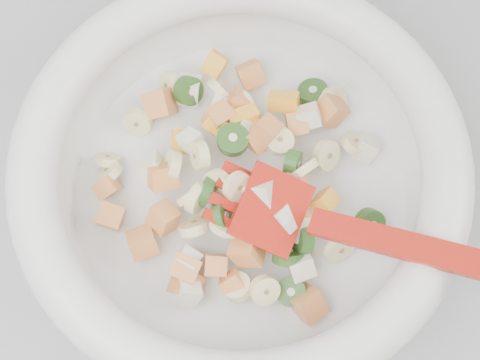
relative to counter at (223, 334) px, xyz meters
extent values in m
cube|color=gray|center=(0.00, 0.00, 0.00)|extent=(2.00, 0.60, 0.90)
cylinder|color=white|center=(0.03, 0.05, 0.46)|extent=(0.30, 0.30, 0.02)
torus|color=white|center=(0.03, 0.05, 0.53)|extent=(0.37, 0.37, 0.04)
cylinder|color=#FFF2AA|center=(0.02, -0.04, 0.48)|extent=(0.03, 0.03, 0.02)
cylinder|color=#FFF2AA|center=(0.00, 0.07, 0.51)|extent=(0.02, 0.03, 0.03)
cylinder|color=#FFF2AA|center=(-0.01, 0.02, 0.49)|extent=(0.03, 0.03, 0.03)
cylinder|color=#FFF2AA|center=(0.04, -0.04, 0.49)|extent=(0.04, 0.03, 0.03)
cylinder|color=#FFF2AA|center=(-0.05, 0.12, 0.48)|extent=(0.04, 0.02, 0.04)
cylinder|color=#FFF2AA|center=(-0.08, 0.09, 0.47)|extent=(0.03, 0.02, 0.02)
cylinder|color=#FFF2AA|center=(0.03, 0.04, 0.52)|extent=(0.02, 0.03, 0.03)
cylinder|color=#FFF2AA|center=(0.04, 0.09, 0.50)|extent=(0.03, 0.03, 0.03)
cylinder|color=#FFF2AA|center=(0.13, 0.08, 0.48)|extent=(0.03, 0.03, 0.03)
cylinder|color=#FFF2AA|center=(0.01, 0.04, 0.51)|extent=(0.03, 0.03, 0.03)
cylinder|color=#FFF2AA|center=(-0.01, 0.04, 0.50)|extent=(0.03, 0.03, 0.03)
cylinder|color=#FFF2AA|center=(0.08, 0.05, 0.50)|extent=(0.04, 0.03, 0.04)
cylinder|color=#FFF2AA|center=(-0.08, 0.08, 0.48)|extent=(0.03, 0.03, 0.02)
cylinder|color=#FFF2AA|center=(0.10, -0.01, 0.48)|extent=(0.03, 0.03, 0.03)
cylinder|color=#FFF2AA|center=(0.02, 0.14, 0.49)|extent=(0.03, 0.04, 0.04)
cylinder|color=#FFF2AA|center=(-0.03, 0.07, 0.50)|extent=(0.02, 0.04, 0.03)
cylinder|color=#FFF2AA|center=(-0.02, 0.15, 0.48)|extent=(0.02, 0.04, 0.04)
cylinder|color=#FFF2AA|center=(0.12, 0.12, 0.48)|extent=(0.03, 0.03, 0.02)
cylinder|color=#FFF2AA|center=(0.07, 0.08, 0.50)|extent=(0.03, 0.03, 0.01)
cylinder|color=#FFF2AA|center=(0.12, 0.12, 0.48)|extent=(0.03, 0.03, 0.03)
cylinder|color=#FFF2AA|center=(0.04, 0.13, 0.49)|extent=(0.03, 0.03, 0.03)
cylinder|color=#FFF2AA|center=(0.01, 0.01, 0.50)|extent=(0.03, 0.03, 0.03)
cylinder|color=#FFF2AA|center=(-0.01, 0.04, 0.50)|extent=(0.04, 0.02, 0.04)
cylinder|color=#FFF2AA|center=(0.02, 0.11, 0.49)|extent=(0.03, 0.03, 0.02)
cylinder|color=#FFF2AA|center=(0.11, 0.07, 0.48)|extent=(0.03, 0.04, 0.03)
cube|color=#F2A34C|center=(-0.03, 0.06, 0.49)|extent=(0.03, 0.03, 0.03)
cube|color=#F2A34C|center=(0.00, -0.02, 0.49)|extent=(0.02, 0.02, 0.02)
cube|color=#F2A34C|center=(-0.04, 0.03, 0.49)|extent=(0.03, 0.03, 0.03)
cube|color=#F2A34C|center=(0.12, 0.11, 0.48)|extent=(0.04, 0.03, 0.03)
cube|color=#F2A34C|center=(0.08, 0.10, 0.49)|extent=(0.02, 0.03, 0.02)
cube|color=#F2A34C|center=(-0.08, 0.04, 0.48)|extent=(0.03, 0.03, 0.02)
cube|color=#F2A34C|center=(-0.06, 0.01, 0.48)|extent=(0.03, 0.03, 0.03)
cube|color=#F2A34C|center=(0.02, 0.11, 0.50)|extent=(0.03, 0.03, 0.03)
cube|color=#F2A34C|center=(-0.03, 0.13, 0.48)|extent=(0.03, 0.03, 0.04)
cube|color=#F2A34C|center=(0.03, -0.01, 0.50)|extent=(0.03, 0.03, 0.03)
cube|color=#F2A34C|center=(0.07, 0.04, 0.50)|extent=(0.03, 0.02, 0.03)
cube|color=#F2A34C|center=(0.06, 0.09, 0.50)|extent=(0.03, 0.03, 0.03)
cube|color=#F2A34C|center=(0.01, -0.03, 0.49)|extent=(0.02, 0.03, 0.03)
cube|color=#F2A34C|center=(0.05, 0.16, 0.48)|extent=(0.03, 0.03, 0.03)
cube|color=#F2A34C|center=(0.05, 0.09, 0.50)|extent=(0.03, 0.04, 0.03)
cube|color=#F2A34C|center=(-0.02, -0.03, 0.48)|extent=(0.03, 0.03, 0.03)
cube|color=#F2A34C|center=(-0.08, 0.06, 0.48)|extent=(0.03, 0.03, 0.03)
cube|color=#F2A34C|center=(0.07, -0.05, 0.47)|extent=(0.04, 0.04, 0.03)
cube|color=#F2A34C|center=(-0.02, -0.01, 0.48)|extent=(0.03, 0.03, 0.03)
cube|color=#F2A34C|center=(0.03, 0.12, 0.49)|extent=(0.03, 0.03, 0.03)
cylinder|color=#489732|center=(0.06, -0.02, 0.49)|extent=(0.04, 0.03, 0.03)
cylinder|color=#489732|center=(0.06, -0.04, 0.48)|extent=(0.03, 0.03, 0.02)
cylinder|color=#489732|center=(0.01, 0.02, 0.51)|extent=(0.02, 0.02, 0.03)
cylinder|color=#489732|center=(-0.01, 0.14, 0.49)|extent=(0.04, 0.03, 0.03)
cylinder|color=#489732|center=(0.07, 0.06, 0.50)|extent=(0.02, 0.03, 0.03)
cylinder|color=#489732|center=(0.13, 0.01, 0.48)|extent=(0.04, 0.03, 0.03)
cylinder|color=#489732|center=(0.03, 0.08, 0.51)|extent=(0.04, 0.04, 0.01)
cylinder|color=#489732|center=(0.00, 0.04, 0.51)|extent=(0.02, 0.03, 0.03)
cylinder|color=#489732|center=(0.10, 0.13, 0.48)|extent=(0.04, 0.04, 0.02)
cylinder|color=#489732|center=(0.07, -0.01, 0.49)|extent=(0.02, 0.03, 0.03)
cube|color=beige|center=(0.04, 0.03, 0.51)|extent=(0.03, 0.03, 0.04)
cube|color=beige|center=(-0.01, 0.09, 0.50)|extent=(0.02, 0.03, 0.02)
cube|color=beige|center=(-0.01, 0.15, 0.48)|extent=(0.03, 0.03, 0.03)
cube|color=beige|center=(0.14, 0.07, 0.48)|extent=(0.03, 0.03, 0.03)
cube|color=beige|center=(0.07, 0.01, 0.49)|extent=(0.03, 0.03, 0.04)
cube|color=beige|center=(0.06, 0.01, 0.50)|extent=(0.03, 0.03, 0.03)
cube|color=beige|center=(0.04, 0.09, 0.50)|extent=(0.03, 0.02, 0.02)
cube|color=beige|center=(0.07, -0.02, 0.49)|extent=(0.02, 0.03, 0.03)
cube|color=beige|center=(0.10, 0.10, 0.49)|extent=(0.02, 0.02, 0.03)
cube|color=beige|center=(-0.04, 0.07, 0.49)|extent=(0.03, 0.03, 0.03)
cube|color=beige|center=(0.02, 0.12, 0.49)|extent=(0.03, 0.02, 0.02)
cube|color=beige|center=(-0.02, -0.01, 0.49)|extent=(0.03, 0.02, 0.02)
cube|color=beige|center=(-0.02, -0.03, 0.48)|extent=(0.03, 0.03, 0.03)
cube|color=beige|center=(0.05, 0.04, 0.51)|extent=(0.03, 0.03, 0.03)
cube|color=yellow|center=(0.08, 0.01, 0.49)|extent=(0.03, 0.03, 0.02)
cube|color=yellow|center=(0.08, 0.12, 0.49)|extent=(0.03, 0.03, 0.02)
cube|color=yellow|center=(0.04, 0.11, 0.50)|extent=(0.03, 0.02, 0.02)
cube|color=yellow|center=(0.10, 0.02, 0.49)|extent=(0.03, 0.03, 0.03)
cube|color=yellow|center=(0.02, 0.10, 0.50)|extent=(0.03, 0.03, 0.03)
cube|color=yellow|center=(0.02, 0.17, 0.48)|extent=(0.03, 0.03, 0.02)
cube|color=yellow|center=(-0.02, 0.09, 0.49)|extent=(0.02, 0.02, 0.02)
cube|color=#AF1A0F|center=(0.05, 0.02, 0.51)|extent=(0.08, 0.08, 0.03)
cube|color=#AF1A0F|center=(0.03, 0.05, 0.51)|extent=(0.03, 0.02, 0.01)
cube|color=#AF1A0F|center=(0.02, 0.04, 0.51)|extent=(0.03, 0.02, 0.01)
cube|color=#AF1A0F|center=(0.02, 0.03, 0.51)|extent=(0.03, 0.02, 0.01)
cube|color=#AF1A0F|center=(0.01, 0.01, 0.51)|extent=(0.03, 0.02, 0.01)
cube|color=#AF1A0F|center=(0.16, -0.04, 0.55)|extent=(0.17, 0.10, 0.06)
camera|label=1|loc=(0.01, -0.16, 1.06)|focal=55.00mm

